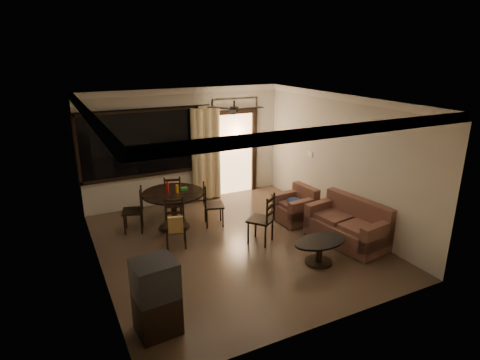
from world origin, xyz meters
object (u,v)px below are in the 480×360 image
coffee_table (319,248)px  armchair (297,207)px  dining_chair_south (176,232)px  dining_chair_west (134,218)px  dining_table (174,200)px  dining_chair_north (173,202)px  tv_cabinet (156,297)px  dining_chair_east (213,213)px  sofa (349,226)px  side_chair (261,228)px

coffee_table → armchair: bearing=68.3°
dining_chair_south → dining_chair_west: bearing=134.3°
dining_table → dining_chair_north: 0.86m
tv_cabinet → dining_chair_north: bearing=65.1°
dining_table → armchair: 2.70m
tv_cabinet → armchair: tv_cabinet is taller
dining_chair_east → sofa: (2.08, -1.95, 0.05)m
dining_chair_east → side_chair: 1.30m
dining_chair_south → tv_cabinet: size_ratio=0.89×
tv_cabinet → coffee_table: 3.13m
dining_chair_west → dining_chair_south: (0.57, -1.05, 0.02)m
dining_chair_south → tv_cabinet: (-0.99, -2.28, 0.23)m
dining_chair_west → sofa: dining_chair_west is taller
dining_chair_north → armchair: size_ratio=1.17×
dining_chair_north → side_chair: side_chair is taller
dining_chair_west → coffee_table: bearing=59.1°
dining_chair_north → armchair: (2.33, -1.61, 0.03)m
dining_chair_north → side_chair: bearing=132.7°
dining_chair_north → armchair: bearing=161.0°
dining_table → armchair: (2.54, -0.86, -0.32)m
dining_chair_east → dining_chair_south: same height
side_chair → dining_chair_north: bearing=-100.9°
dining_chair_west → dining_chair_south: size_ratio=1.00×
dining_chair_north → armchair: dining_chair_north is taller
sofa → side_chair: (-1.57, 0.76, -0.03)m
tv_cabinet → sofa: tv_cabinet is taller
dining_chair_east → dining_chair_west: bearing=90.0°
dining_chair_north → sofa: size_ratio=0.57×
dining_table → dining_chair_west: 0.91m
tv_cabinet → coffee_table: size_ratio=1.06×
dining_chair_south → sofa: bearing=-7.7°
dining_chair_west → sofa: bearing=72.6°
coffee_table → dining_chair_east: bearing=113.9°
dining_chair_north → coffee_table: size_ratio=0.95×
dining_table → dining_chair_east: (0.80, -0.23, -0.35)m
dining_chair_east → side_chair: size_ratio=0.93×
dining_table → sofa: 3.63m
sofa → side_chair: size_ratio=1.65×
dining_chair_east → side_chair: side_chair is taller
coffee_table → dining_chair_north: bearing=116.1°
dining_chair_east → armchair: 1.85m
dining_table → dining_chair_east: bearing=-15.8°
sofa → armchair: 1.37m
dining_chair_east → dining_chair_north: size_ratio=1.00×
dining_table → dining_chair_west: (-0.81, 0.23, -0.35)m
dining_chair_west → coffee_table: 3.88m
tv_cabinet → sofa: size_ratio=0.63×
sofa → dining_table: bearing=134.3°
coffee_table → tv_cabinet: bearing=-170.6°
dining_chair_south → dining_chair_north: (0.45, 1.58, -0.02)m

